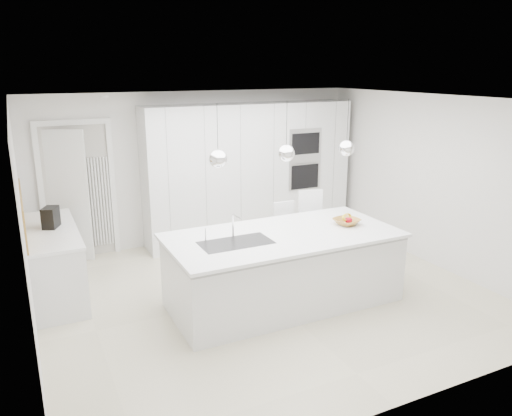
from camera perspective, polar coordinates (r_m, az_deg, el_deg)
name	(u,v)px	position (r m, az deg, el deg)	size (l,w,h in m)	color
floor	(266,294)	(6.62, 1.15, -9.85)	(5.50, 5.50, 0.00)	beige
wall_back	(199,167)	(8.43, -6.54, 4.65)	(5.50, 5.50, 0.00)	silver
wall_left	(24,233)	(5.56, -25.00, -2.63)	(5.00, 5.00, 0.00)	silver
ceiling	(267,99)	(5.98, 1.28, 12.30)	(5.50, 5.50, 0.00)	white
tall_cabinets	(250,172)	(8.47, -0.72, 4.12)	(3.60, 0.60, 2.30)	silver
oven_stack	(305,159)	(8.59, 5.63, 5.56)	(0.62, 0.04, 1.05)	#A5A5A8
doorway_frame	(78,193)	(8.04, -19.64, 1.63)	(1.11, 0.08, 2.13)	white
hallway_door	(61,197)	(7.97, -21.36, 1.20)	(0.82, 0.04, 2.00)	white
radiator	(101,202)	(8.11, -17.28, 0.68)	(0.32, 0.04, 1.40)	white
left_base_cabinets	(55,263)	(6.96, -22.03, -5.89)	(0.60, 1.80, 0.86)	silver
left_worktop	(51,230)	(6.82, -22.42, -2.36)	(0.62, 1.82, 0.04)	white
oak_backsplash	(23,213)	(6.74, -25.09, -0.47)	(0.02, 1.80, 0.50)	#B0833C
island_base	(284,271)	(6.25, 3.25, -7.17)	(2.80, 1.20, 0.86)	silver
island_worktop	(283,235)	(6.13, 3.09, -3.13)	(2.84, 1.40, 0.04)	white
island_sink	(236,249)	(5.83, -2.31, -4.73)	(0.84, 0.44, 0.18)	#3F3F42
island_tap	(233,225)	(5.95, -2.66, -1.98)	(0.02, 0.02, 0.30)	white
pendant_left	(218,159)	(5.47, -4.36, 5.60)	(0.20, 0.20, 0.20)	white
pendant_mid	(286,153)	(5.83, 3.47, 6.25)	(0.20, 0.20, 0.20)	white
pendant_right	(346,148)	(6.29, 10.30, 6.72)	(0.20, 0.20, 0.20)	white
fruit_bowl	(347,222)	(6.55, 10.31, -1.55)	(0.33, 0.33, 0.08)	#B0833C
espresso_machine	(51,217)	(6.82, -22.42, -1.00)	(0.16, 0.25, 0.26)	black
bar_stool_left	(287,238)	(7.18, 3.62, -3.45)	(0.33, 0.46, 1.00)	white
bar_stool_right	(315,231)	(7.33, 6.74, -2.58)	(0.38, 0.52, 1.14)	white
apple_a	(348,220)	(6.52, 10.44, -1.39)	(0.07, 0.07, 0.07)	#A10417
apple_b	(349,220)	(6.52, 10.63, -1.39)	(0.08, 0.08, 0.08)	#A10417
banana_bunch	(347,217)	(6.52, 10.33, -1.03)	(0.19, 0.19, 0.03)	gold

